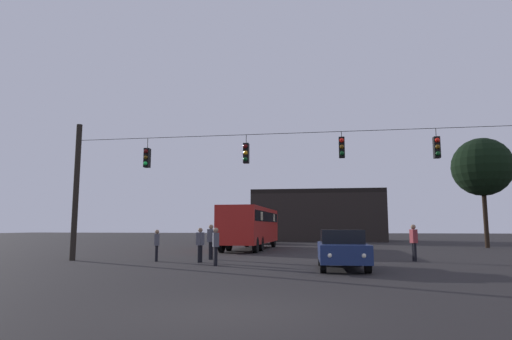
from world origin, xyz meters
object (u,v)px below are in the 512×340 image
(car_near_right, at_px, (342,248))
(tree_left_silhouette, at_px, (482,167))
(pedestrian_crossing_center, at_px, (216,244))
(pedestrian_near_bus, at_px, (157,244))
(car_far_left, at_px, (265,236))
(pedestrian_crossing_right, at_px, (200,243))
(city_bus, at_px, (251,224))
(pedestrian_crossing_left, at_px, (211,239))
(pedestrian_trailing, at_px, (414,240))

(car_near_right, xyz_separation_m, tree_left_silhouette, (11.91, 19.38, 5.61))
(pedestrian_crossing_center, height_order, pedestrian_near_bus, pedestrian_crossing_center)
(car_far_left, relative_size, pedestrian_crossing_right, 2.74)
(pedestrian_crossing_right, distance_m, pedestrian_near_bus, 2.26)
(car_far_left, xyz_separation_m, tree_left_silhouette, (18.37, -4.99, 5.61))
(car_far_left, height_order, pedestrian_crossing_center, pedestrian_crossing_center)
(city_bus, relative_size, pedestrian_crossing_left, 6.29)
(pedestrian_crossing_right, relative_size, pedestrian_trailing, 0.91)
(car_near_right, relative_size, pedestrian_crossing_left, 2.50)
(pedestrian_trailing, bearing_deg, car_near_right, -128.85)
(city_bus, height_order, car_near_right, city_bus)
(pedestrian_crossing_center, bearing_deg, pedestrian_crossing_right, 126.16)
(car_near_right, bearing_deg, pedestrian_crossing_left, 147.90)
(tree_left_silhouette, bearing_deg, pedestrian_crossing_center, -132.36)
(pedestrian_crossing_center, distance_m, tree_left_silhouette, 26.05)
(pedestrian_crossing_center, xyz_separation_m, tree_left_silhouette, (17.16, 18.81, 5.51))
(pedestrian_crossing_right, xyz_separation_m, tree_left_silhouette, (18.31, 17.24, 5.51))
(pedestrian_trailing, bearing_deg, car_far_left, 116.65)
(city_bus, distance_m, pedestrian_trailing, 13.62)
(car_far_left, relative_size, tree_left_silhouette, 0.50)
(pedestrian_crossing_left, height_order, pedestrian_crossing_center, pedestrian_crossing_left)
(car_near_right, relative_size, pedestrian_crossing_center, 2.75)
(pedestrian_crossing_left, relative_size, pedestrian_crossing_center, 1.10)
(pedestrian_crossing_left, bearing_deg, pedestrian_trailing, 2.35)
(pedestrian_crossing_left, bearing_deg, pedestrian_near_bus, -144.91)
(city_bus, height_order, pedestrian_near_bus, city_bus)
(pedestrian_crossing_right, bearing_deg, pedestrian_near_bus, 172.75)
(pedestrian_near_bus, xyz_separation_m, tree_left_silhouette, (20.55, 16.95, 5.57))
(pedestrian_near_bus, relative_size, tree_left_silhouette, 0.17)
(pedestrian_crossing_left, distance_m, pedestrian_crossing_center, 3.63)
(city_bus, bearing_deg, car_far_left, 92.23)
(pedestrian_crossing_center, xyz_separation_m, pedestrian_trailing, (8.80, 3.85, 0.10))
(car_near_right, bearing_deg, pedestrian_crossing_center, 173.88)
(pedestrian_crossing_left, distance_m, pedestrian_trailing, 9.95)
(pedestrian_crossing_right, bearing_deg, pedestrian_trailing, 12.87)
(car_near_right, distance_m, pedestrian_trailing, 5.67)
(car_near_right, height_order, car_far_left, same)
(car_near_right, height_order, pedestrian_crossing_left, pedestrian_crossing_left)
(city_bus, distance_m, pedestrian_crossing_left, 10.06)
(car_near_right, distance_m, tree_left_silhouette, 23.43)
(city_bus, xyz_separation_m, pedestrian_crossing_right, (-0.34, -11.88, -0.97))
(car_far_left, height_order, tree_left_silhouette, tree_left_silhouette)
(pedestrian_trailing, bearing_deg, city_bus, 135.02)
(car_far_left, height_order, pedestrian_trailing, pedestrian_trailing)
(pedestrian_crossing_center, distance_m, pedestrian_near_bus, 3.87)
(city_bus, bearing_deg, pedestrian_near_bus, -102.53)
(pedestrian_near_bus, height_order, pedestrian_trailing, pedestrian_trailing)
(pedestrian_crossing_right, bearing_deg, city_bus, 88.37)
(city_bus, distance_m, tree_left_silhouette, 19.29)
(pedestrian_near_bus, height_order, tree_left_silhouette, tree_left_silhouette)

